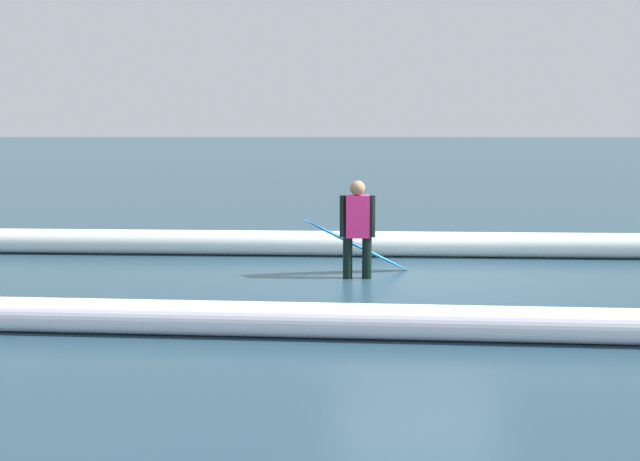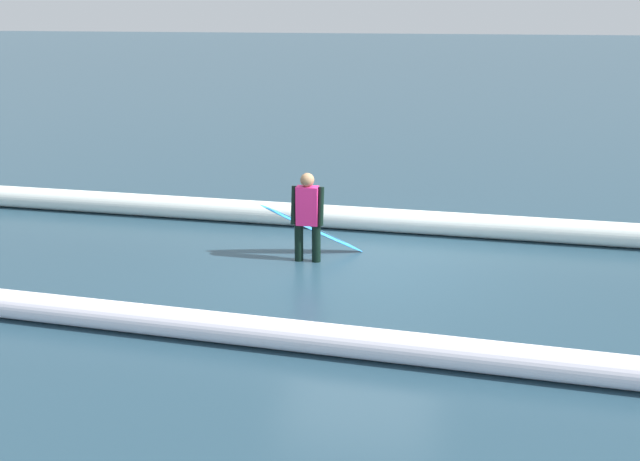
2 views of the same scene
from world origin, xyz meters
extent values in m
plane|color=#233F4F|center=(0.00, 0.00, 0.00)|extent=(199.76, 199.76, 0.00)
cylinder|color=black|center=(1.03, -0.14, 0.30)|extent=(0.14, 0.14, 0.60)
cylinder|color=black|center=(0.75, -0.15, 0.30)|extent=(0.14, 0.14, 0.60)
cube|color=#D82672|center=(0.89, -0.14, 0.91)|extent=(0.34, 0.21, 0.62)
sphere|color=#926D4D|center=(0.89, -0.14, 1.32)|extent=(0.22, 0.22, 0.22)
cylinder|color=black|center=(1.11, -0.14, 0.91)|extent=(0.09, 0.19, 0.61)
cylinder|color=black|center=(0.68, -0.15, 0.91)|extent=(0.09, 0.18, 0.61)
ellipsoid|color=#268CE5|center=(0.90, -0.53, 0.43)|extent=(1.70, 0.76, 0.90)
ellipsoid|color=black|center=(0.90, -0.53, 0.43)|extent=(1.33, 0.51, 0.74)
cylinder|color=white|center=(1.95, -2.13, 0.21)|extent=(22.51, 1.31, 0.42)
cylinder|color=white|center=(-1.49, 3.25, 0.19)|extent=(19.37, 1.65, 0.38)
camera|label=1|loc=(1.28, 11.24, 2.29)|focal=44.49mm
camera|label=2|loc=(-1.55, 11.29, 3.94)|focal=43.35mm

